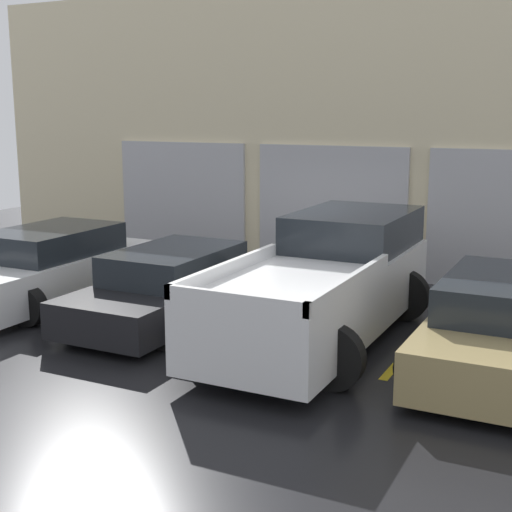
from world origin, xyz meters
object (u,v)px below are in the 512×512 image
pickup_truck (327,283)px  van_right (172,286)px  sedan_white (50,267)px  sedan_side (505,326)px

pickup_truck → van_right: bearing=-174.7°
sedan_white → van_right: size_ratio=1.01×
van_right → pickup_truck: bearing=5.3°
sedan_white → van_right: (2.62, 0.00, -0.07)m
sedan_white → sedan_side: size_ratio=1.00×
sedan_white → van_right: sedan_white is taller
pickup_truck → sedan_white: 5.25m
sedan_side → van_right: 5.24m
sedan_white → van_right: bearing=0.1°
sedan_side → van_right: (-5.24, 0.00, -0.04)m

